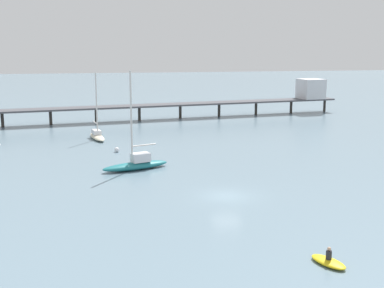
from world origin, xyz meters
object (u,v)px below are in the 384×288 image
pier (232,98)px  sailboat_teal (136,163)px  sailboat_cream (97,135)px  mooring_buoy_mid (117,150)px  dinghy_yellow (328,261)px

pier → sailboat_teal: bearing=-118.9°
sailboat_teal → sailboat_cream: (-4.08, 18.89, -0.08)m
sailboat_cream → mooring_buoy_mid: size_ratio=15.37×
sailboat_teal → dinghy_yellow: (9.66, -26.27, -0.51)m
sailboat_cream → dinghy_yellow: (13.74, -45.16, -0.43)m
sailboat_teal → dinghy_yellow: sailboat_teal is taller
sailboat_teal → sailboat_cream: sailboat_teal is taller
sailboat_teal → sailboat_cream: bearing=102.2°
sailboat_cream → dinghy_yellow: bearing=-73.1°
sailboat_cream → sailboat_teal: bearing=-77.8°
sailboat_teal → dinghy_yellow: bearing=-69.8°
sailboat_teal → mooring_buoy_mid: size_ratio=17.32×
sailboat_teal → sailboat_cream: 19.33m
pier → dinghy_yellow: size_ratio=25.00×
pier → mooring_buoy_mid: pier is taller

